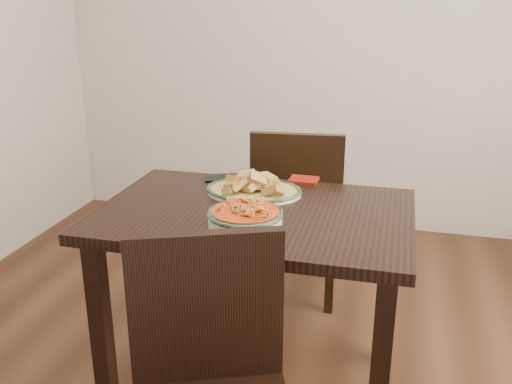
% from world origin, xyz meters
% --- Properties ---
extents(floor, '(3.50, 3.50, 0.00)m').
position_xyz_m(floor, '(0.00, 0.00, 0.00)').
color(floor, '#351E11').
rests_on(floor, ground).
extents(wall_back, '(3.50, 0.10, 2.60)m').
position_xyz_m(wall_back, '(0.00, 1.75, 1.30)').
color(wall_back, beige).
rests_on(wall_back, ground).
extents(dining_table, '(1.10, 0.73, 0.75)m').
position_xyz_m(dining_table, '(-0.03, -0.03, 0.64)').
color(dining_table, black).
rests_on(dining_table, ground).
extents(chair_far, '(0.46, 0.46, 0.89)m').
position_xyz_m(chair_far, '(-0.00, 0.67, 0.50)').
color(chair_far, black).
rests_on(chair_far, ground).
extents(fish_plate, '(0.37, 0.28, 0.11)m').
position_xyz_m(fish_plate, '(-0.08, 0.14, 0.79)').
color(fish_plate, '#EDE5C8').
rests_on(fish_plate, dining_table).
extents(noodle_bowl, '(0.25, 0.25, 0.08)m').
position_xyz_m(noodle_bowl, '(-0.02, -0.21, 0.79)').
color(noodle_bowl, beige).
rests_on(noodle_bowl, dining_table).
extents(smartphone, '(0.19, 0.15, 0.01)m').
position_xyz_m(smartphone, '(-0.24, 0.28, 0.76)').
color(smartphone, black).
rests_on(smartphone, dining_table).
extents(napkin, '(0.12, 0.10, 0.01)m').
position_xyz_m(napkin, '(0.08, 0.33, 0.76)').
color(napkin, maroon).
rests_on(napkin, dining_table).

